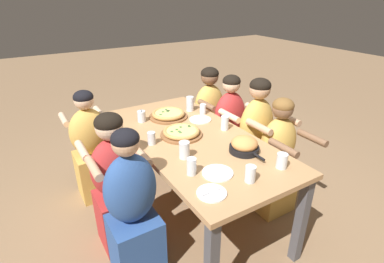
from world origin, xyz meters
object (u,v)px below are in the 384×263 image
object	(u,v)px
skillet_bowl	(244,145)
diner_far_left	(209,120)
diner_near_midright	(133,213)
drinking_glass_a	(250,174)
empty_plate_c	(212,193)
diner_far_midleft	(229,132)
drinking_glass_e	(192,167)
drinking_glass_g	(151,138)
empty_plate_b	(200,120)
diner_far_midright	(276,162)
drinking_glass_h	(184,151)
drinking_glass_f	(225,124)
diner_far_center	(255,145)
drinking_glass_c	(190,105)
drinking_glass_d	(203,109)
empty_plate_a	(218,173)
diner_near_left	(92,151)
diner_near_center	(117,187)
pizza_board_main	(168,115)
drinking_glass_b	(282,161)
cocktail_glass_blue	(142,117)
pizza_board_second	(181,132)

from	to	relation	value
skillet_bowl	diner_far_left	xyz separation A→B (m)	(-1.16, 0.48, -0.32)
diner_near_midright	drinking_glass_a	bearing A→B (deg)	-32.00
empty_plate_c	diner_far_midleft	bearing A→B (deg)	137.58
drinking_glass_e	drinking_glass_g	xyz separation A→B (m)	(-0.54, -0.05, -0.00)
empty_plate_b	diner_far_midright	world-z (taller)	diner_far_midright
drinking_glass_h	diner_far_midright	distance (m)	0.98
drinking_glass_f	drinking_glass_h	bearing A→B (deg)	-66.31
diner_far_center	diner_near_midright	bearing A→B (deg)	11.59
empty_plate_b	diner_far_left	world-z (taller)	diner_far_left
drinking_glass_c	drinking_glass_d	bearing A→B (deg)	23.27
drinking_glass_g	drinking_glass_h	world-z (taller)	drinking_glass_h
drinking_glass_c	diner_far_midright	world-z (taller)	diner_far_midright
empty_plate_a	diner_far_midright	xyz separation A→B (m)	(-0.23, 0.83, -0.30)
diner_near_left	diner_near_center	bearing A→B (deg)	-90.00
pizza_board_main	drinking_glass_b	world-z (taller)	drinking_glass_b
skillet_bowl	drinking_glass_b	size ratio (longest dim) A/B	3.06
drinking_glass_c	diner_near_midright	world-z (taller)	diner_near_midright
empty_plate_c	drinking_glass_d	size ratio (longest dim) A/B	1.84
drinking_glass_d	diner_far_midright	distance (m)	0.87
drinking_glass_g	diner_near_left	bearing A→B (deg)	-154.14
drinking_glass_c	drinking_glass_f	size ratio (longest dim) A/B	1.17
drinking_glass_f	diner_far_left	xyz separation A→B (m)	(-0.76, 0.36, -0.32)
empty_plate_c	diner_far_midright	distance (m)	1.10
pizza_board_main	diner_far_midleft	distance (m)	0.74
diner_near_center	diner_near_midright	bearing A→B (deg)	-90.00
diner_far_center	drinking_glass_a	bearing A→B (deg)	44.77
diner_far_center	diner_near_center	distance (m)	1.37
drinking_glass_a	drinking_glass_g	distance (m)	0.87
diner_near_center	drinking_glass_d	bearing A→B (deg)	19.81
empty_plate_a	cocktail_glass_blue	bearing A→B (deg)	-175.28
skillet_bowl	cocktail_glass_blue	size ratio (longest dim) A/B	2.53
empty_plate_a	drinking_glass_f	xyz separation A→B (m)	(-0.54, 0.47, 0.05)
empty_plate_c	drinking_glass_h	xyz separation A→B (m)	(-0.46, 0.08, 0.05)
drinking_glass_h	diner_near_center	world-z (taller)	diner_near_center
empty_plate_c	diner_near_left	world-z (taller)	diner_near_left
skillet_bowl	drinking_glass_c	world-z (taller)	drinking_glass_c
empty_plate_b	drinking_glass_h	size ratio (longest dim) A/B	1.60
drinking_glass_d	cocktail_glass_blue	bearing A→B (deg)	-103.19
skillet_bowl	diner_far_left	bearing A→B (deg)	157.78
diner_near_center	diner_near_left	bearing A→B (deg)	90.00
diner_near_midright	drinking_glass_b	bearing A→B (deg)	-22.68
drinking_glass_b	drinking_glass_c	world-z (taller)	drinking_glass_c
cocktail_glass_blue	diner_far_left	world-z (taller)	diner_far_left
diner_far_midright	drinking_glass_b	bearing A→B (deg)	44.47
pizza_board_second	diner_near_midright	world-z (taller)	diner_near_midright
pizza_board_second	diner_far_left	size ratio (longest dim) A/B	0.31
skillet_bowl	pizza_board_second	bearing A→B (deg)	-151.53
pizza_board_main	drinking_glass_c	world-z (taller)	drinking_glass_c
pizza_board_main	diner_near_midright	world-z (taller)	diner_near_midright
pizza_board_second	pizza_board_main	bearing A→B (deg)	167.93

